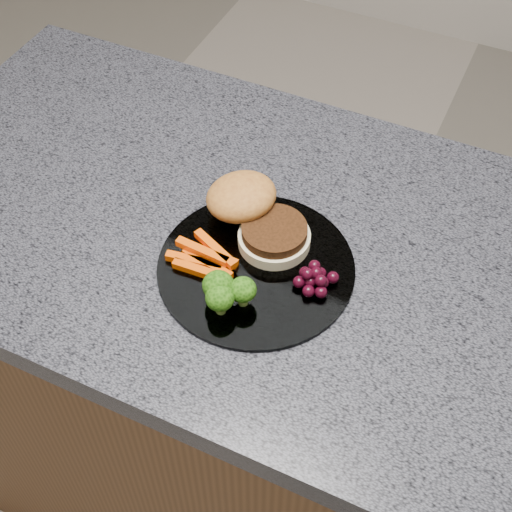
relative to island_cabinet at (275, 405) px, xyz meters
The scene contains 7 objects.
island_cabinet is the anchor object (origin of this frame).
countertop 0.45m from the island_cabinet, ahead, with size 1.20×0.60×0.04m, color #50505A.
plate 0.48m from the island_cabinet, 101.97° to the right, with size 0.26×0.26×0.01m, color white.
burger 0.50m from the island_cabinet, behind, with size 0.19×0.15×0.05m.
carrot_sticks 0.50m from the island_cabinet, 132.26° to the right, with size 0.10×0.06×0.02m.
broccoli 0.52m from the island_cabinet, 98.85° to the right, with size 0.07×0.06×0.05m.
grape_bunch 0.50m from the island_cabinet, 39.04° to the right, with size 0.05×0.05×0.03m.
Camera 1 is at (0.24, -0.59, 1.63)m, focal length 50.00 mm.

